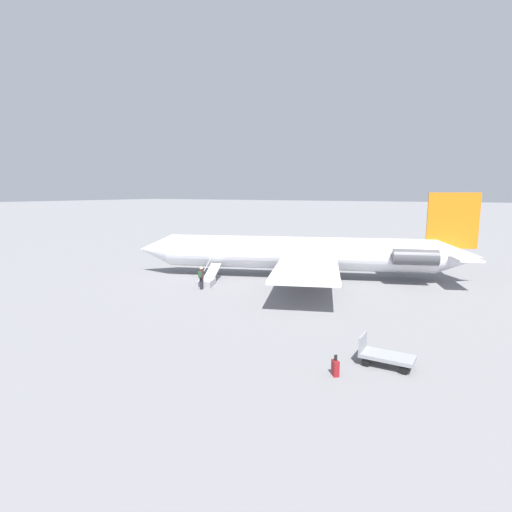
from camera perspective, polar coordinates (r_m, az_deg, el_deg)
ground_plane at (r=34.70m, az=5.75°, el=-3.08°), size 600.00×600.00×0.00m
airplane_main at (r=34.26m, az=7.41°, el=0.44°), size 28.40×21.92×7.27m
boarding_stairs at (r=32.01m, az=-6.91°, el=-3.43°), size 2.30×4.12×1.77m
passenger at (r=30.48m, az=-7.83°, el=-2.89°), size 0.43×0.57×1.74m
luggage_cart at (r=18.24m, az=17.83°, el=-13.36°), size 2.21×1.12×1.22m
suitcase at (r=16.91m, az=11.26°, el=-15.40°), size 0.40×0.42×0.88m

